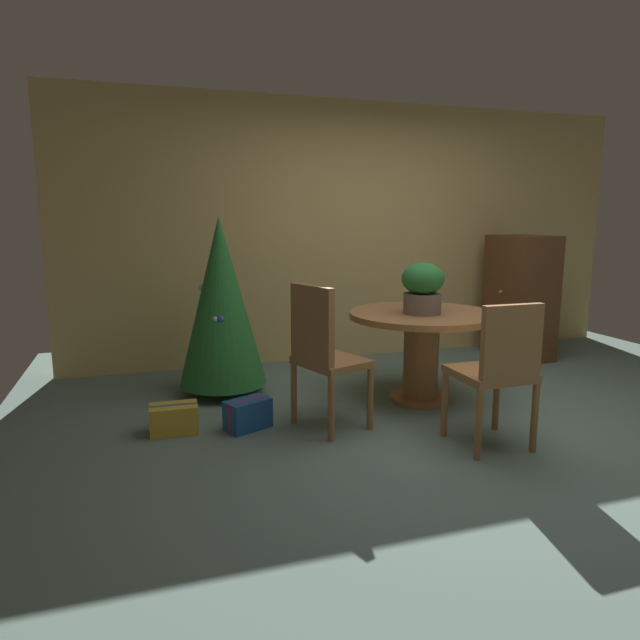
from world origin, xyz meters
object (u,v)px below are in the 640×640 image
gift_box_gold (174,419)px  wooden_chair_near (498,367)px  wooden_chair_left_near (323,350)px  wooden_cabinet (520,297)px  gift_box_blue (248,414)px  holiday_tree (221,302)px  round_dining_table (422,339)px  flower_vase (423,287)px

gift_box_gold → wooden_chair_near: bearing=-25.0°
wooden_chair_left_near → wooden_cabinet: size_ratio=0.79×
gift_box_blue → wooden_chair_near: bearing=-29.6°
holiday_tree → gift_box_gold: (-0.45, -0.77, -0.68)m
gift_box_gold → gift_box_blue: bearing=-9.7°
gift_box_gold → wooden_cabinet: 3.79m
round_dining_table → wooden_chair_left_near: (-0.93, -0.34, 0.05)m
flower_vase → holiday_tree: 1.62m
wooden_chair_near → wooden_cabinet: wooden_cabinet is taller
wooden_chair_left_near → gift_box_blue: wooden_chair_left_near is taller
wooden_chair_near → gift_box_blue: 1.70m
round_dining_table → flower_vase: flower_vase is taller
flower_vase → wooden_cabinet: size_ratio=0.31×
wooden_chair_near → gift_box_blue: (-1.43, 0.81, -0.43)m
round_dining_table → wooden_cabinet: (1.67, 1.00, 0.13)m
round_dining_table → holiday_tree: size_ratio=0.78×
flower_vase → round_dining_table: bearing=57.5°
flower_vase → gift_box_blue: (-1.39, -0.13, -0.83)m
round_dining_table → holiday_tree: (-1.47, 0.67, 0.27)m
wooden_chair_near → wooden_cabinet: (1.67, 1.99, 0.10)m
wooden_chair_near → gift_box_gold: size_ratio=2.90×
wooden_chair_left_near → wooden_cabinet: wooden_cabinet is taller
flower_vase → wooden_chair_near: (0.04, -0.94, -0.40)m
flower_vase → gift_box_gold: (-1.89, -0.04, -0.83)m
holiday_tree → wooden_chair_left_near: bearing=-61.9°
round_dining_table → wooden_cabinet: 1.95m
gift_box_gold → gift_box_blue: 0.50m
gift_box_gold → holiday_tree: bearing=59.8°
wooden_chair_left_near → wooden_chair_near: bearing=-35.1°
gift_box_blue → wooden_cabinet: 3.36m
holiday_tree → gift_box_blue: 1.09m
flower_vase → gift_box_blue: size_ratio=1.12×
wooden_chair_near → gift_box_gold: (-1.92, 0.90, -0.44)m
gift_box_gold → wooden_cabinet: size_ratio=0.26×
wooden_chair_near → gift_box_blue: bearing=150.4°
wooden_chair_left_near → gift_box_blue: size_ratio=2.87×
wooden_chair_left_near → gift_box_blue: 0.69m
holiday_tree → wooden_cabinet: holiday_tree is taller
round_dining_table → holiday_tree: 1.64m
holiday_tree → flower_vase: bearing=-26.9°
wooden_chair_near → wooden_cabinet: size_ratio=0.74×
wooden_chair_left_near → gift_box_blue: (-0.50, 0.16, -0.46)m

